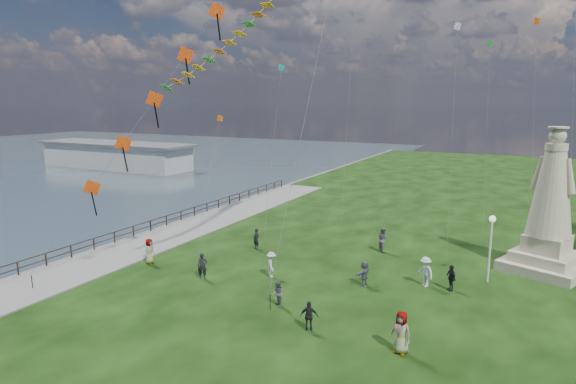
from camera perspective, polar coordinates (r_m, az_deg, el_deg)
The scene contains 17 objects.
waterfront at distance 40.29m, azimuth -17.74°, elevation -5.82°, with size 200.00×200.00×1.51m.
pier_pavilion at distance 88.59m, azimuth -19.74°, elevation 4.15°, with size 30.00×8.00×4.40m.
statue at distance 35.58m, azimuth 28.55°, elevation -2.73°, with size 6.00×6.00×9.49m.
lamppost at distance 31.92m, azimuth 22.95°, elevation -4.67°, with size 0.39×0.39×4.24m.
person_0 at distance 31.10m, azimuth -10.11°, elevation -8.64°, with size 0.61×0.40×1.67m, color black.
person_1 at distance 26.75m, azimuth -1.25°, elevation -11.99°, with size 0.72×0.44×1.47m, color #595960.
person_2 at distance 30.98m, azimuth -2.00°, elevation -8.58°, with size 1.06×0.55×1.65m, color silver.
person_3 at distance 24.25m, azimuth 2.53°, elevation -14.47°, with size 0.88×0.45×1.50m, color black.
person_4 at distance 22.78m, azimuth 13.25°, elevation -15.89°, with size 0.95×0.58×1.95m, color #595960.
person_6 at distance 36.56m, azimuth -3.78°, elevation -5.57°, with size 0.59×0.39×1.62m, color black.
person_7 at distance 36.57m, azimuth 11.20°, elevation -5.57°, with size 0.90×0.56×1.85m, color #595960.
person_8 at distance 30.58m, azimuth 15.98°, elevation -9.07°, with size 1.19×0.62×1.85m, color silver.
person_9 at distance 30.46m, azimuth 18.76°, elevation -9.58°, with size 0.93×0.47×1.58m, color black.
person_10 at distance 34.80m, azimuth -16.12°, elevation -6.73°, with size 0.86×0.53×1.75m, color #595960.
person_11 at distance 29.89m, azimuth 9.02°, elevation -9.50°, with size 1.48×0.64×1.59m, color #595960.
red_kite_train at distance 30.13m, azimuth -14.15°, elevation 12.29°, with size 10.27×9.35×19.42m.
small_kites at distance 42.02m, azimuth 14.19°, elevation 13.26°, with size 28.59×15.90×22.48m.
Camera 1 is at (12.41, -18.12, 11.09)m, focal length 30.00 mm.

